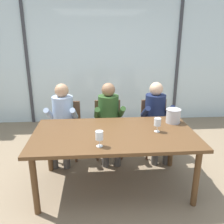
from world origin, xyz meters
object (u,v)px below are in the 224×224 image
chair_near_curtain (67,125)px  wine_glass_by_left_taster (99,136)px  person_olive_shirt (109,116)px  dining_table (114,138)px  ice_bucket_primary (173,116)px  chair_left_of_center (108,123)px  wine_glass_near_bucket (157,123)px  person_pale_blue_shirt (62,118)px  person_navy_polo (156,115)px  chair_center (155,123)px

chair_near_curtain → wine_glass_by_left_taster: size_ratio=5.01×
person_olive_shirt → wine_glass_by_left_taster: person_olive_shirt is taller
dining_table → ice_bucket_primary: 0.89m
chair_left_of_center → wine_glass_near_bucket: bearing=-61.3°
dining_table → wine_glass_by_left_taster: (-0.19, -0.36, 0.19)m
person_olive_shirt → chair_left_of_center: bearing=90.3°
chair_left_of_center → chair_near_curtain: bearing=179.2°
dining_table → wine_glass_near_bucket: (0.53, -0.01, 0.19)m
wine_glass_near_bucket → person_pale_blue_shirt: bearing=146.8°
chair_left_of_center → person_pale_blue_shirt: bearing=-169.5°
chair_left_of_center → person_olive_shirt: person_olive_shirt is taller
chair_near_curtain → person_navy_polo: (1.42, -0.14, 0.17)m
chair_left_of_center → person_navy_polo: (0.76, -0.14, 0.17)m
chair_near_curtain → chair_center: same height
chair_left_of_center → person_olive_shirt: 0.22m
person_pale_blue_shirt → person_navy_polo: bearing=4.3°
ice_bucket_primary → wine_glass_by_left_taster: ice_bucket_primary is taller
person_olive_shirt → ice_bucket_primary: person_olive_shirt is taller
person_navy_polo → wine_glass_by_left_taster: 1.50m
chair_center → person_navy_polo: size_ratio=0.73×
chair_near_curtain → chair_left_of_center: bearing=7.0°
dining_table → person_olive_shirt: (-0.01, 0.81, -0.00)m
chair_left_of_center → person_olive_shirt: size_ratio=0.73×
person_navy_polo → wine_glass_near_bucket: person_navy_polo is taller
dining_table → person_pale_blue_shirt: 1.09m
chair_left_of_center → wine_glass_near_bucket: wine_glass_near_bucket is taller
person_olive_shirt → wine_glass_by_left_taster: 1.20m
ice_bucket_primary → chair_left_of_center: bearing=141.4°
person_pale_blue_shirt → wine_glass_near_bucket: bearing=-28.9°
chair_center → person_navy_polo: 0.21m
wine_glass_by_left_taster → chair_left_of_center: bearing=82.6°
wine_glass_by_left_taster → wine_glass_near_bucket: (0.72, 0.35, 0.00)m
chair_near_curtain → wine_glass_by_left_taster: bearing=-62.2°
chair_left_of_center → chair_center: bearing=-2.6°
chair_left_of_center → wine_glass_near_bucket: (0.55, -0.96, 0.36)m
chair_left_of_center → person_pale_blue_shirt: (-0.71, -0.14, 0.17)m
chair_center → wine_glass_near_bucket: (-0.22, -0.94, 0.36)m
chair_left_of_center → wine_glass_near_bucket: 1.17m
wine_glass_near_bucket → chair_center: bearing=76.7°
person_pale_blue_shirt → wine_glass_near_bucket: person_pale_blue_shirt is taller
chair_left_of_center → ice_bucket_primary: size_ratio=4.38×
dining_table → wine_glass_by_left_taster: size_ratio=11.37×
dining_table → chair_near_curtain: 1.19m
chair_center → person_navy_polo: bearing=-99.7°
chair_left_of_center → wine_glass_by_left_taster: wine_glass_by_left_taster is taller
chair_near_curtain → wine_glass_by_left_taster: (0.50, -1.31, 0.36)m
chair_left_of_center → person_olive_shirt: (0.01, -0.14, 0.17)m
chair_left_of_center → ice_bucket_primary: ice_bucket_primary is taller
person_olive_shirt → person_navy_polo: bearing=-2.7°
chair_near_curtain → dining_table: bearing=-47.3°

